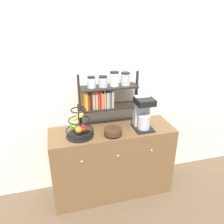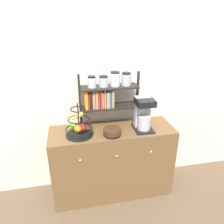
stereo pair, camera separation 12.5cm
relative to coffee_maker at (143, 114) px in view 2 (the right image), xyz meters
name	(u,v)px [view 2 (the right image)]	position (x,y,z in m)	size (l,w,h in m)	color
ground_plane	(116,203)	(-0.35, -0.20, -1.07)	(12.00, 12.00, 0.00)	brown
wall_back	(107,88)	(-0.35, 0.32, 0.23)	(7.00, 0.05, 2.60)	silver
sideboard	(112,161)	(-0.35, 0.03, -0.63)	(1.43, 0.49, 0.88)	brown
coffee_maker	(143,114)	(0.00, 0.00, 0.00)	(0.21, 0.26, 0.37)	black
fruit_stand	(79,125)	(-0.72, -0.02, -0.07)	(0.30, 0.30, 0.37)	black
wooden_bowl	(112,132)	(-0.37, -0.09, -0.14)	(0.20, 0.20, 0.08)	#422819
shelf_hutch	(106,93)	(-0.40, 0.15, 0.23)	(0.68, 0.20, 0.65)	black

